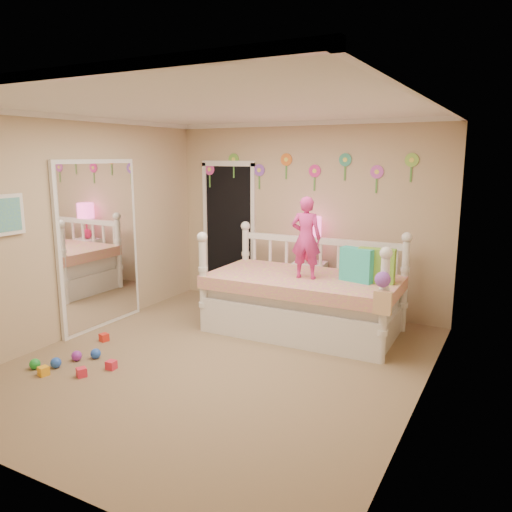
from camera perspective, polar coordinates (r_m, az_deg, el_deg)
The scene contains 18 objects.
floor at distance 5.43m, azimuth -4.02°, elevation -11.96°, with size 4.00×4.50×0.01m, color #7F684C.
ceiling at distance 5.01m, azimuth -4.45°, elevation 16.54°, with size 4.00×4.50×0.01m, color white.
back_wall at distance 7.04m, azimuth 5.67°, elevation 4.39°, with size 4.00×0.01×2.60m, color tan.
left_wall at distance 6.35m, azimuth -19.67°, elevation 3.04°, with size 0.01×4.50×2.60m, color tan.
right_wall at distance 4.34m, azimuth 18.67°, elevation -0.46°, with size 0.01×4.50×2.60m, color tan.
crown_molding at distance 5.00m, azimuth -4.44°, elevation 16.20°, with size 4.00×4.50×0.06m, color white, non-canonical shape.
daybed at distance 6.17m, azimuth 5.43°, elevation -2.88°, with size 2.34×1.26×1.27m, color white, non-canonical shape.
pillow_turquoise at distance 5.92m, azimuth 11.40°, elevation -0.99°, with size 0.39×0.14×0.39m, color #24B48E.
pillow_lime at distance 5.93m, azimuth 13.51°, elevation -1.06°, with size 0.42×0.15×0.40m, color #7ABE3A.
child at distance 5.94m, azimuth 5.70°, elevation 2.08°, with size 0.36×0.23×0.98m, color #DB318D.
nightstand at distance 6.96m, azimuth 6.08°, elevation -3.59°, with size 0.43×0.33×0.72m, color white.
table_lamp at distance 6.80m, azimuth 6.22°, elevation 2.71°, with size 0.28×0.28×0.62m.
closet_doorway at distance 7.62m, azimuth -3.13°, elevation 2.95°, with size 0.90×0.04×2.07m, color black.
flower_decals at distance 7.02m, azimuth 5.04°, elevation 9.63°, with size 3.40×0.02×0.50m, color #B2668C, non-canonical shape.
mirror_closet at distance 6.56m, azimuth -17.36°, elevation 1.22°, with size 0.07×1.30×2.10m, color white.
wall_picture at distance 5.74m, azimuth -26.29°, elevation 4.23°, with size 0.05×0.34×0.42m, color white.
hanging_bag at distance 5.22m, azimuth 14.06°, elevation -4.25°, with size 0.20×0.16×0.36m, color beige, non-canonical shape.
toy_scatter at distance 5.77m, azimuth -17.16°, elevation -10.40°, with size 0.80×1.30×0.11m, color #996666, non-canonical shape.
Camera 1 is at (2.68, -4.20, 2.14)m, focal length 35.23 mm.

